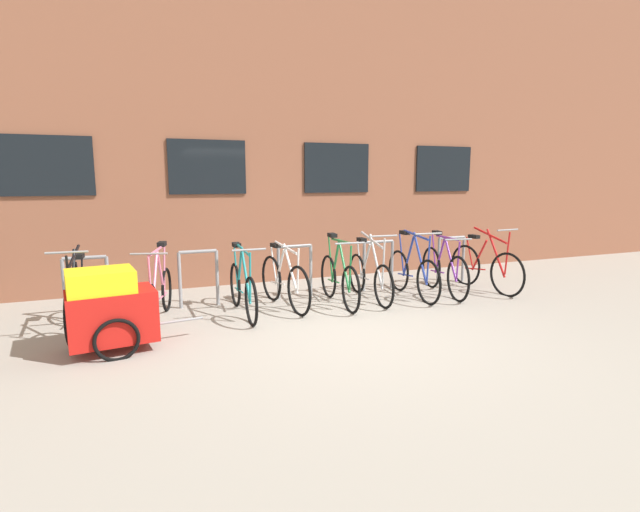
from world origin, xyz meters
TOP-DOWN VIEW (x-y plane):
  - ground_plane at (0.00, 0.00)m, footprint 42.00×42.00m
  - storefront_building at (0.00, 5.84)m, footprint 28.00×5.32m
  - bike_rack at (-0.08, 1.90)m, footprint 6.59×0.05m
  - bicycle_silver at (0.97, 1.36)m, footprint 0.44×1.70m
  - bicycle_black at (-3.13, 1.21)m, footprint 0.44×1.74m
  - bicycle_pink at (-2.18, 1.36)m, footprint 0.56×1.68m
  - bicycle_white at (-0.41, 1.43)m, footprint 0.44×1.68m
  - bicycle_red at (3.11, 1.22)m, footprint 0.44×1.70m
  - bicycle_green at (0.41, 1.28)m, footprint 0.44×1.68m
  - bicycle_blue at (1.70, 1.27)m, footprint 0.44×1.69m
  - bicycle_teal at (-1.07, 1.27)m, footprint 0.44×1.71m
  - bicycle_purple at (2.29, 1.26)m, footprint 0.48×1.71m
  - bike_trailer at (-2.75, 0.36)m, footprint 1.48×0.76m

SIDE VIEW (x-z plane):
  - ground_plane at x=0.00m, z-range 0.00..0.00m
  - bicycle_pink at x=-2.18m, z-range -0.15..0.89m
  - bicycle_teal at x=-1.07m, z-range -0.14..0.88m
  - bicycle_silver at x=0.97m, z-range -0.17..0.92m
  - bicycle_white at x=-0.41m, z-range -0.12..0.88m
  - bicycle_green at x=0.41m, z-range -0.15..0.92m
  - bicycle_blue at x=1.70m, z-range -0.16..0.94m
  - bicycle_purple at x=2.29m, z-range -0.12..0.91m
  - bicycle_red at x=3.11m, z-range -0.16..0.95m
  - bicycle_black at x=-3.13m, z-range -0.16..0.95m
  - bike_trailer at x=-2.75m, z-range 0.01..0.95m
  - bike_rack at x=-0.08m, z-range 0.09..0.94m
  - storefront_building at x=0.00m, z-range 0.00..6.76m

